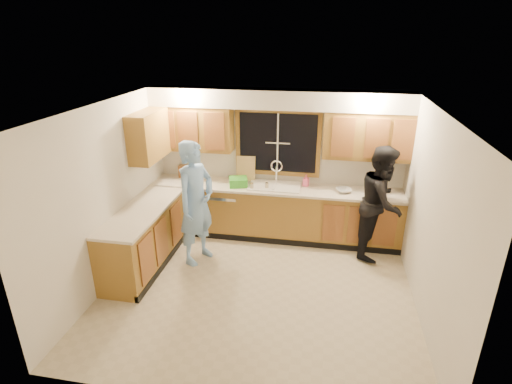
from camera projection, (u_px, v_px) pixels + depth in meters
floor at (258, 289)px, 5.57m from camera, size 4.20×4.20×0.00m
ceiling at (258, 109)px, 4.63m from camera, size 4.20×4.20×0.00m
wall_back at (277, 163)px, 6.83m from camera, size 4.20×0.00×4.20m
wall_left at (107, 196)px, 5.45m from camera, size 0.00×3.80×3.80m
wall_right at (431, 221)px, 4.75m from camera, size 0.00×3.80×3.80m
base_cabinets_back at (274, 213)px, 6.86m from camera, size 4.20×0.60×0.88m
base_cabinets_left at (145, 238)px, 6.02m from camera, size 0.60×1.90×0.88m
countertop_back at (274, 188)px, 6.68m from camera, size 4.20×0.63×0.04m
countertop_left at (142, 211)px, 5.85m from camera, size 0.63×1.90×0.04m
upper_cabinets_left at (193, 128)px, 6.70m from camera, size 1.35×0.33×0.75m
upper_cabinets_right at (367, 136)px, 6.23m from camera, size 1.35×0.33×0.75m
upper_cabinets_return at (149, 136)px, 6.23m from camera, size 0.33×0.90×0.75m
soffit at (277, 99)px, 6.26m from camera, size 4.20×0.35×0.30m
window_frame at (278, 143)px, 6.69m from camera, size 1.44×0.03×1.14m
sink at (275, 190)px, 6.71m from camera, size 0.86×0.52×0.57m
dishwasher at (226, 211)px, 7.01m from camera, size 0.60×0.56×0.82m
stove at (127, 257)px, 5.50m from camera, size 0.58×0.75×0.90m
man at (196, 203)px, 5.96m from camera, size 0.69×0.82×1.91m
woman at (381, 202)px, 6.14m from camera, size 0.91×1.03×1.79m
knife_block at (183, 171)px, 7.07m from camera, size 0.13×0.11×0.22m
cutting_board at (246, 169)px, 6.89m from camera, size 0.33×0.14×0.43m
dish_crate at (238, 182)px, 6.70m from camera, size 0.37×0.35×0.14m
soap_bottle at (306, 180)px, 6.69m from camera, size 0.11×0.11×0.20m
bowl at (344, 190)px, 6.45m from camera, size 0.31×0.31×0.06m
can_left at (252, 186)px, 6.55m from camera, size 0.07×0.07×0.11m
can_right at (267, 186)px, 6.57m from camera, size 0.07×0.07×0.11m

